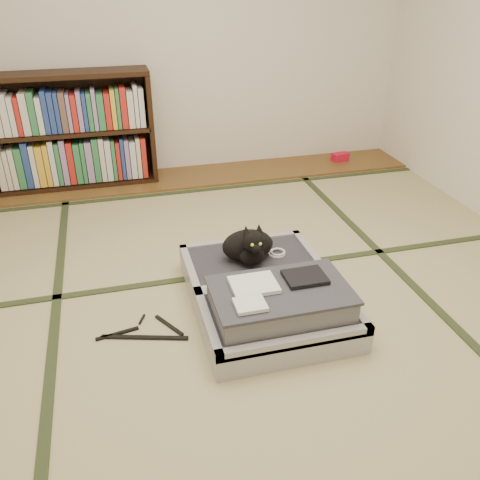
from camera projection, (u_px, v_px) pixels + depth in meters
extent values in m
plane|color=tan|center=(248.00, 312.00, 2.73)|extent=(4.50, 4.50, 0.00)
cube|color=brown|center=(186.00, 177.00, 4.43)|extent=(4.00, 0.50, 0.02)
cube|color=red|center=(340.00, 157.00, 4.76)|extent=(0.16, 0.11, 0.07)
plane|color=silver|center=(173.00, 27.00, 4.07)|extent=(4.00, 0.00, 4.00)
cube|color=#2D381E|center=(53.00, 342.00, 2.51)|extent=(0.05, 4.50, 0.01)
cube|color=#2D381E|center=(413.00, 285.00, 2.96)|extent=(0.05, 4.50, 0.01)
cube|color=#2D381E|center=(230.00, 273.00, 3.07)|extent=(4.00, 0.05, 0.01)
cube|color=#2D381E|center=(192.00, 191.00, 4.17)|extent=(4.00, 0.05, 0.01)
cube|color=black|center=(150.00, 125.00, 4.21)|extent=(0.04, 0.30, 0.84)
cube|color=black|center=(79.00, 182.00, 4.27)|extent=(1.30, 0.30, 0.04)
cube|color=black|center=(62.00, 74.00, 3.85)|extent=(1.30, 0.30, 0.04)
cube|color=black|center=(71.00, 131.00, 4.07)|extent=(1.25, 0.30, 0.03)
cube|color=black|center=(71.00, 126.00, 4.18)|extent=(1.30, 0.02, 0.84)
cube|color=gray|center=(75.00, 158.00, 4.15)|extent=(1.17, 0.21, 0.35)
cube|color=gray|center=(67.00, 108.00, 3.96)|extent=(1.17, 0.21, 0.32)
cube|color=#A2A1A6|center=(279.00, 324.00, 2.54)|extent=(0.76, 0.51, 0.13)
cube|color=#2F2E36|center=(280.00, 318.00, 2.52)|extent=(0.68, 0.43, 0.10)
cube|color=#A2A1A6|center=(296.00, 342.00, 2.30)|extent=(0.76, 0.04, 0.05)
cube|color=#A2A1A6|center=(266.00, 287.00, 2.70)|extent=(0.76, 0.04, 0.05)
cube|color=#A2A1A6|center=(208.00, 324.00, 2.42)|extent=(0.04, 0.51, 0.05)
cube|color=#A2A1A6|center=(347.00, 301.00, 2.58)|extent=(0.04, 0.51, 0.05)
cube|color=#A2A1A6|center=(251.00, 272.00, 2.97)|extent=(0.76, 0.51, 0.13)
cube|color=#2F2E36|center=(251.00, 267.00, 2.95)|extent=(0.68, 0.43, 0.10)
cube|color=#A2A1A6|center=(263.00, 283.00, 2.74)|extent=(0.76, 0.04, 0.05)
cube|color=#A2A1A6|center=(241.00, 242.00, 3.13)|extent=(0.76, 0.04, 0.05)
cube|color=#A2A1A6|center=(190.00, 270.00, 2.85)|extent=(0.04, 0.51, 0.05)
cube|color=#A2A1A6|center=(310.00, 253.00, 3.01)|extent=(0.04, 0.51, 0.05)
cylinder|color=black|center=(265.00, 284.00, 2.72)|extent=(0.69, 0.02, 0.02)
cube|color=gray|center=(280.00, 303.00, 2.48)|extent=(0.65, 0.40, 0.13)
cube|color=#38373F|center=(281.00, 290.00, 2.44)|extent=(0.67, 0.42, 0.02)
cube|color=white|center=(254.00, 285.00, 2.45)|extent=(0.22, 0.18, 0.02)
cube|color=black|center=(305.00, 277.00, 2.50)|extent=(0.20, 0.16, 0.02)
cube|color=white|center=(250.00, 305.00, 2.30)|extent=(0.14, 0.12, 0.02)
cube|color=white|center=(250.00, 363.00, 2.28)|extent=(0.06, 0.01, 0.04)
cube|color=white|center=(275.00, 361.00, 2.31)|extent=(0.05, 0.01, 0.04)
cube|color=orange|center=(347.00, 345.00, 2.38)|extent=(0.05, 0.01, 0.04)
cube|color=#197F33|center=(334.00, 345.00, 2.36)|extent=(0.04, 0.01, 0.03)
ellipsoid|color=black|center=(248.00, 245.00, 2.89)|extent=(0.29, 0.19, 0.18)
ellipsoid|color=black|center=(252.00, 256.00, 2.83)|extent=(0.15, 0.11, 0.11)
ellipsoid|color=black|center=(253.00, 241.00, 2.75)|extent=(0.13, 0.12, 0.12)
sphere|color=black|center=(256.00, 249.00, 2.72)|extent=(0.06, 0.06, 0.06)
cone|color=black|center=(246.00, 230.00, 2.73)|extent=(0.04, 0.05, 0.06)
cone|color=black|center=(259.00, 228.00, 2.75)|extent=(0.04, 0.05, 0.06)
sphere|color=#A5BF33|center=(252.00, 245.00, 2.70)|extent=(0.02, 0.02, 0.02)
sphere|color=#A5BF33|center=(260.00, 244.00, 2.71)|extent=(0.02, 0.02, 0.02)
cylinder|color=black|center=(260.00, 246.00, 3.03)|extent=(0.18, 0.11, 0.03)
torus|color=white|center=(277.00, 253.00, 2.98)|extent=(0.11, 0.11, 0.01)
torus|color=white|center=(278.00, 252.00, 2.97)|extent=(0.09, 0.09, 0.01)
cube|color=black|center=(145.00, 337.00, 2.53)|extent=(0.43, 0.15, 0.01)
cube|color=black|center=(117.00, 334.00, 2.56)|extent=(0.22, 0.06, 0.01)
cube|color=black|center=(169.00, 325.00, 2.62)|extent=(0.13, 0.20, 0.01)
cylinder|color=black|center=(142.00, 319.00, 2.66)|extent=(0.04, 0.08, 0.01)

